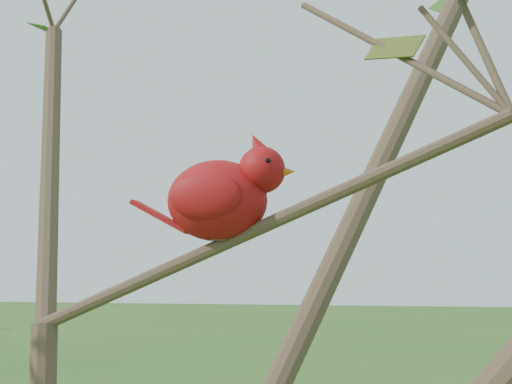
% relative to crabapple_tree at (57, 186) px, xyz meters
% --- Properties ---
extents(crabapple_tree, '(2.35, 2.05, 2.95)m').
position_rel_crabapple_tree_xyz_m(crabapple_tree, '(0.00, 0.00, 0.00)').
color(crabapple_tree, '#493627').
rests_on(crabapple_tree, ground).
extents(cardinal, '(0.21, 0.11, 0.15)m').
position_rel_crabapple_tree_xyz_m(cardinal, '(0.18, 0.10, -0.01)').
color(cardinal, '#A4110E').
rests_on(cardinal, ground).
extents(distant_trees, '(38.90, 13.92, 3.71)m').
position_rel_crabapple_tree_xyz_m(distant_trees, '(-0.36, 24.18, -0.52)').
color(distant_trees, '#493627').
rests_on(distant_trees, ground).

